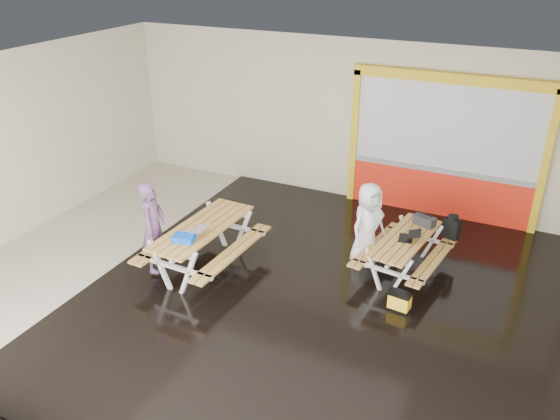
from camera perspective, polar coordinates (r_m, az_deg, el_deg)
The scene contains 14 objects.
room at distance 8.83m, azimuth -2.49°, elevation 2.07°, with size 10.02×8.02×3.52m.
deck at distance 9.24m, azimuth 4.70°, elevation -9.13°, with size 7.50×7.98×0.05m, color black.
kiosk at distance 11.83m, azimuth 16.20°, elevation 5.76°, with size 3.88×0.16×3.00m.
picnic_table_left at distance 9.80m, azimuth -7.78°, elevation -2.68°, with size 1.58×2.25×0.87m.
picnic_table_right at distance 9.84m, azimuth 12.48°, elevation -3.60°, with size 1.50×2.00×0.74m.
person_left at distance 9.74m, azimuth -12.63°, elevation -1.67°, with size 0.59×0.39×1.62m, color #64436A.
person_right at distance 9.99m, azimuth 8.86°, elevation -1.45°, with size 0.75×0.49×1.53m, color white.
laptop_left at distance 9.42m, azimuth -8.56°, elevation -2.19°, with size 0.42×0.39×0.16m.
laptop_right at distance 9.69m, azimuth 12.87°, elevation -2.63°, with size 0.40×0.36×0.15m.
blue_pouch at distance 9.28m, azimuth -9.66°, elevation -2.79°, with size 0.34×0.24×0.10m, color blue.
toolbox at distance 10.21m, azimuth 14.38°, elevation -1.03°, with size 0.42×0.32×0.22m.
backpack at distance 10.45m, azimuth 16.96°, elevation -1.67°, with size 0.31×0.24×0.45m.
dark_case at distance 10.09m, azimuth 10.65°, elevation -5.65°, with size 0.33×0.24×0.12m, color black.
fluke_bag at distance 9.09m, azimuth 11.97°, elevation -9.02°, with size 0.37×0.26×0.30m.
Camera 1 is at (3.79, -7.13, 5.32)m, focal length 36.25 mm.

